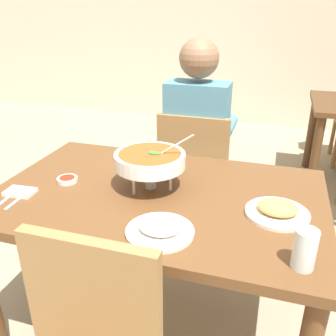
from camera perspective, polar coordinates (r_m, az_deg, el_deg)
ground_plane at (r=2.01m, az=-1.36°, el=-22.77°), size 16.00×16.00×0.00m
cafe_rear_partition at (r=4.94m, az=13.08°, el=23.92°), size 10.00×0.10×3.00m
dining_table_main at (r=1.61m, az=-1.59°, el=-7.01°), size 1.38×0.89×0.74m
chair_diner_main at (r=2.29m, az=4.29°, el=-0.71°), size 0.44×0.44×0.90m
diner_main at (r=2.23m, az=4.67°, el=5.13°), size 0.40×0.45×1.31m
curry_bowl at (r=1.55m, az=-2.82°, el=1.21°), size 0.33×0.30×0.26m
rice_plate at (r=1.29m, az=-1.27°, el=-9.38°), size 0.24×0.24×0.06m
appetizer_plate at (r=1.45m, az=16.63°, el=-6.34°), size 0.24×0.24×0.06m
sauce_dish at (r=1.71m, az=-15.36°, el=-1.73°), size 0.09×0.09×0.02m
napkin_folded at (r=1.67m, az=-21.99°, el=-3.48°), size 0.12×0.09×0.02m
fork_utensil at (r=1.65m, az=-23.56°, el=-4.24°), size 0.03×0.17×0.01m
spoon_utensil at (r=1.62m, az=-22.20°, el=-4.54°), size 0.02×0.17×0.01m
drink_glass at (r=1.19m, az=20.41°, el=-11.99°), size 0.07×0.07×0.13m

